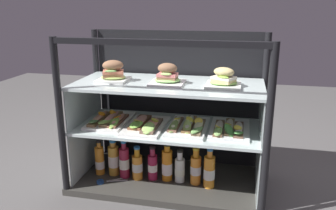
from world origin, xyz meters
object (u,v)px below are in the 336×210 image
plated_roll_sandwich_far_left (168,76)px  juice_bottle_front_second (196,169)px  plated_roll_sandwich_center (113,73)px  open_sandwich_tray_right_of_center (229,129)px  juice_bottle_front_middle (180,169)px  juice_bottle_near_post (167,165)px  open_sandwich_tray_far_left (110,120)px  open_sandwich_tray_center (146,125)px  plated_roll_sandwich_mid_right (224,80)px  juice_bottle_front_fourth (100,161)px  juice_bottle_front_right_end (153,166)px  juice_bottle_tucked_behind (137,166)px  kitchen_scissors (104,181)px  juice_bottle_back_center (209,171)px  open_sandwich_tray_near_left_corner (188,126)px  juice_bottle_back_left (124,162)px  juice_bottle_front_left_end (114,160)px

plated_roll_sandwich_far_left → juice_bottle_front_second: bearing=-7.0°
plated_roll_sandwich_center → juice_bottle_front_second: 0.75m
open_sandwich_tray_right_of_center → juice_bottle_front_middle: size_ratio=1.77×
plated_roll_sandwich_center → juice_bottle_near_post: 0.65m
open_sandwich_tray_far_left → open_sandwich_tray_center: open_sandwich_tray_far_left is taller
open_sandwich_tray_center → juice_bottle_near_post: 0.29m
plated_roll_sandwich_mid_right → open_sandwich_tray_center: size_ratio=0.52×
open_sandwich_tray_far_left → juice_bottle_front_fourth: (-0.07, -0.02, -0.27)m
juice_bottle_near_post → open_sandwich_tray_right_of_center: bearing=2.3°
open_sandwich_tray_right_of_center → juice_bottle_front_right_end: bearing=-176.7°
plated_roll_sandwich_mid_right → open_sandwich_tray_far_left: bearing=-179.8°
juice_bottle_front_fourth → juice_bottle_front_middle: juice_bottle_front_fourth is taller
open_sandwich_tray_far_left → juice_bottle_tucked_behind: 0.33m
juice_bottle_front_middle → kitchen_scissors: juice_bottle_front_middle is taller
juice_bottle_near_post → juice_bottle_back_center: 0.26m
juice_bottle_front_second → plated_roll_sandwich_mid_right: bearing=7.0°
open_sandwich_tray_near_left_corner → kitchen_scissors: 0.62m
juice_bottle_front_right_end → open_sandwich_tray_far_left: bearing=176.6°
plated_roll_sandwich_mid_right → kitchen_scissors: plated_roll_sandwich_mid_right is taller
juice_bottle_front_fourth → kitchen_scissors: bearing=-55.5°
plated_roll_sandwich_center → open_sandwich_tray_center: bearing=-10.6°
juice_bottle_near_post → juice_bottle_front_fourth: bearing=-178.0°
juice_bottle_front_middle → plated_roll_sandwich_far_left: bearing=168.8°
open_sandwich_tray_right_of_center → juice_bottle_back_left: size_ratio=1.51×
plated_roll_sandwich_center → kitchen_scissors: size_ratio=0.92×
juice_bottle_near_post → kitchen_scissors: bearing=-162.7°
juice_bottle_front_left_end → juice_bottle_front_right_end: (0.26, -0.01, -0.01)m
open_sandwich_tray_near_left_corner → juice_bottle_front_second: open_sandwich_tray_near_left_corner is taller
plated_roll_sandwich_mid_right → juice_bottle_front_fourth: plated_roll_sandwich_mid_right is taller
plated_roll_sandwich_far_left → juice_bottle_near_post: plated_roll_sandwich_far_left is taller
open_sandwich_tray_near_left_corner → juice_bottle_front_middle: bearing=-174.9°
open_sandwich_tray_center → juice_bottle_front_left_end: bearing=173.6°
plated_roll_sandwich_center → kitchen_scissors: 0.66m
open_sandwich_tray_near_left_corner → juice_bottle_front_fourth: bearing=-178.4°
plated_roll_sandwich_center → open_sandwich_tray_right_of_center: (0.69, 0.00, -0.29)m
open_sandwich_tray_right_of_center → juice_bottle_front_fourth: 0.84m
open_sandwich_tray_near_left_corner → juice_bottle_front_left_end: size_ratio=1.59×
open_sandwich_tray_far_left → juice_bottle_near_post: open_sandwich_tray_far_left is taller
juice_bottle_tucked_behind → juice_bottle_back_center: 0.44m
plated_roll_sandwich_center → juice_bottle_front_fourth: 0.57m
juice_bottle_front_middle → open_sandwich_tray_center: bearing=-173.4°
juice_bottle_front_right_end → kitchen_scissors: size_ratio=1.15×
juice_bottle_near_post → open_sandwich_tray_near_left_corner: bearing=-0.0°
open_sandwich_tray_far_left → plated_roll_sandwich_center: bearing=9.0°
juice_bottle_front_middle → juice_bottle_back_left: bearing=-176.6°
open_sandwich_tray_near_left_corner → juice_bottle_back_left: size_ratio=1.51×
juice_bottle_front_middle → juice_bottle_front_right_end: bearing=-177.3°
plated_roll_sandwich_center → juice_bottle_back_left: 0.56m
open_sandwich_tray_near_left_corner → kitchen_scissors: bearing=-166.9°
plated_roll_sandwich_mid_right → open_sandwich_tray_far_left: 0.74m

